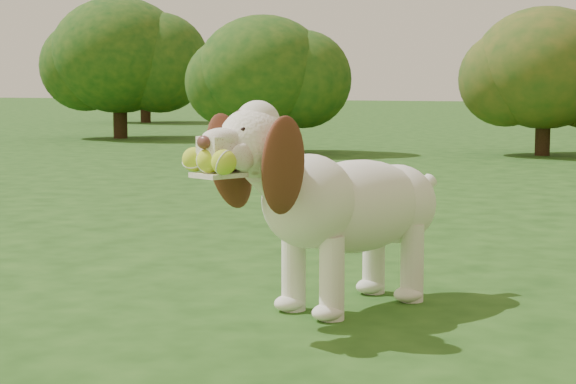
% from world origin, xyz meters
% --- Properties ---
extents(ground, '(80.00, 80.00, 0.00)m').
position_xyz_m(ground, '(0.00, 0.00, 0.00)').
color(ground, '#1A4012').
rests_on(ground, ground).
extents(dog, '(0.61, 1.05, 0.70)m').
position_xyz_m(dog, '(-0.26, 0.49, 0.37)').
color(dog, white).
rests_on(dog, ground).
extents(shrub_a, '(1.45, 1.45, 1.50)m').
position_xyz_m(shrub_a, '(-3.97, 6.87, 0.88)').
color(shrub_a, '#382314').
rests_on(shrub_a, ground).
extents(shrub_g, '(1.94, 1.94, 2.01)m').
position_xyz_m(shrub_g, '(-10.12, 13.36, 1.18)').
color(shrub_g, '#382314').
rests_on(shrub_g, ground).
extents(shrub_e, '(1.89, 1.89, 1.96)m').
position_xyz_m(shrub_e, '(-7.14, 8.54, 1.15)').
color(shrub_e, '#382314').
rests_on(shrub_e, ground).
extents(shrub_b, '(1.51, 1.51, 1.56)m').
position_xyz_m(shrub_b, '(-1.17, 7.90, 0.92)').
color(shrub_b, '#382314').
rests_on(shrub_b, ground).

